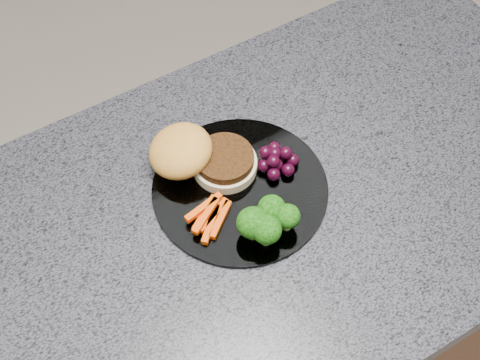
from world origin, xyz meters
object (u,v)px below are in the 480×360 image
at_px(plate, 240,189).
at_px(burger, 196,157).
at_px(island_cabinet, 240,335).
at_px(grape_bunch, 277,159).

xyz_separation_m(plate, burger, (-0.03, 0.07, 0.03)).
relative_size(island_cabinet, grape_bunch, 19.18).
bearing_deg(burger, island_cabinet, -64.69).
height_order(burger, grape_bunch, burger).
bearing_deg(burger, grape_bunch, -11.02).
relative_size(burger, grape_bunch, 2.80).
distance_m(island_cabinet, grape_bunch, 0.50).
relative_size(plate, burger, 1.48).
bearing_deg(grape_bunch, plate, -174.71).
distance_m(plate, grape_bunch, 0.07).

